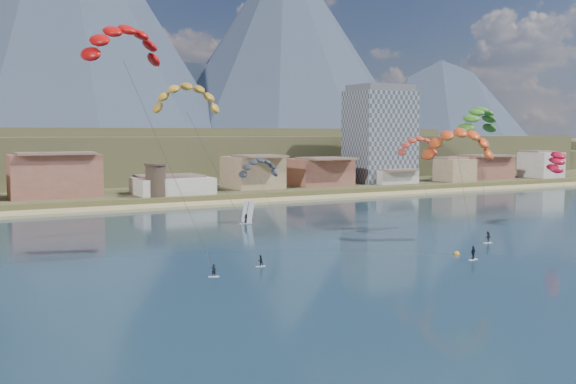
{
  "coord_description": "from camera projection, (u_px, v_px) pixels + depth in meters",
  "views": [
    {
      "loc": [
        -43.03,
        -49.52,
        18.38
      ],
      "look_at": [
        0.0,
        32.0,
        10.0
      ],
      "focal_mm": 40.86,
      "sensor_mm": 36.0,
      "label": 1
    }
  ],
  "objects": [
    {
      "name": "ground",
      "position": [
        438.0,
        317.0,
        65.28
      ],
      "size": [
        2400.0,
        2400.0,
        0.0
      ],
      "primitive_type": "plane",
      "color": "black",
      "rests_on": "ground"
    },
    {
      "name": "beach",
      "position": [
        146.0,
        208.0,
        158.62
      ],
      "size": [
        2200.0,
        12.0,
        0.9
      ],
      "color": "tan",
      "rests_on": "ground"
    },
    {
      "name": "land",
      "position": [
        0.0,
        154.0,
        558.49
      ],
      "size": [
        2200.0,
        900.0,
        4.0
      ],
      "color": "brown",
      "rests_on": "ground"
    },
    {
      "name": "foothills",
      "position": [
        116.0,
        154.0,
        279.61
      ],
      "size": [
        940.0,
        210.0,
        18.0
      ],
      "color": "brown",
      "rests_on": "ground"
    },
    {
      "name": "apartment_tower",
      "position": [
        380.0,
        134.0,
        215.92
      ],
      "size": [
        20.0,
        16.0,
        32.0
      ],
      "color": "gray",
      "rests_on": "ground"
    },
    {
      "name": "watchtower",
      "position": [
        156.0,
        180.0,
        167.43
      ],
      "size": [
        5.82,
        5.82,
        8.6
      ],
      "color": "#47382D",
      "rests_on": "ground"
    },
    {
      "name": "kitesurfer_red",
      "position": [
        123.0,
        39.0,
        85.46
      ],
      "size": [
        15.39,
        14.17,
        33.95
      ],
      "color": "silver",
      "rests_on": "ground"
    },
    {
      "name": "kitesurfer_yellow",
      "position": [
        187.0,
        94.0,
        96.61
      ],
      "size": [
        12.02,
        16.7,
        27.93
      ],
      "color": "silver",
      "rests_on": "ground"
    },
    {
      "name": "kitesurfer_orange",
      "position": [
        459.0,
        139.0,
        109.85
      ],
      "size": [
        17.03,
        19.79,
        23.38
      ],
      "color": "silver",
      "rests_on": "ground"
    },
    {
      "name": "kitesurfer_green",
      "position": [
        479.0,
        117.0,
        119.59
      ],
      "size": [
        13.55,
        14.21,
        24.8
      ],
      "color": "silver",
      "rests_on": "ground"
    },
    {
      "name": "distant_kite_dark",
      "position": [
        259.0,
        164.0,
        130.68
      ],
      "size": [
        9.09,
        6.02,
        15.35
      ],
      "color": "#262626",
      "rests_on": "ground"
    },
    {
      "name": "distant_kite_orange",
      "position": [
        418.0,
        143.0,
        122.42
      ],
      "size": [
        8.67,
        6.48,
        19.17
      ],
      "color": "#262626",
      "rests_on": "ground"
    },
    {
      "name": "distant_kite_red",
      "position": [
        555.0,
        159.0,
        132.16
      ],
      "size": [
        9.25,
        9.22,
        16.47
      ],
      "color": "#262626",
      "rests_on": "ground"
    },
    {
      "name": "windsurfer",
      "position": [
        247.0,
        217.0,
        132.46
      ],
      "size": [
        2.65,
        2.91,
        4.54
      ],
      "color": "silver",
      "rests_on": "ground"
    },
    {
      "name": "buoy",
      "position": [
        457.0,
        254.0,
        98.88
      ],
      "size": [
        0.79,
        0.79,
        0.79
      ],
      "color": "#FFAF1A",
      "rests_on": "ground"
    }
  ]
}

